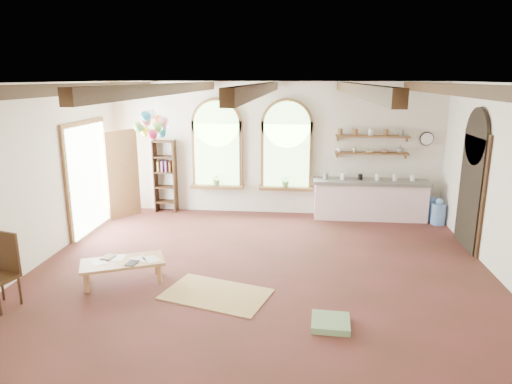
# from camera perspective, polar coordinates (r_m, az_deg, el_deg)

# --- Properties ---
(floor) EXTENTS (8.00, 8.00, 0.00)m
(floor) POSITION_cam_1_polar(r_m,az_deg,el_deg) (8.19, 0.63, -9.50)
(floor) COLOR #5A2625
(floor) RESTS_ON ground
(ceiling_beams) EXTENTS (6.20, 6.80, 0.18)m
(ceiling_beams) POSITION_cam_1_polar(r_m,az_deg,el_deg) (7.50, 0.69, 12.75)
(ceiling_beams) COLOR #3A2312
(ceiling_beams) RESTS_ON ceiling
(window_left) EXTENTS (1.30, 0.28, 2.20)m
(window_left) POSITION_cam_1_polar(r_m,az_deg,el_deg) (11.21, -4.90, 5.61)
(window_left) COLOR brown
(window_left) RESTS_ON floor
(window_right) EXTENTS (1.30, 0.28, 2.20)m
(window_right) POSITION_cam_1_polar(r_m,az_deg,el_deg) (11.03, 3.85, 5.48)
(window_right) COLOR brown
(window_right) RESTS_ON floor
(left_doorway) EXTENTS (0.10, 1.90, 2.50)m
(left_doorway) POSITION_cam_1_polar(r_m,az_deg,el_deg) (10.58, -20.23, 1.62)
(left_doorway) COLOR brown
(left_doorway) RESTS_ON floor
(right_doorway) EXTENTS (0.10, 1.30, 2.40)m
(right_doorway) POSITION_cam_1_polar(r_m,az_deg,el_deg) (9.79, 25.21, -0.11)
(right_doorway) COLOR black
(right_doorway) RESTS_ON floor
(kitchen_counter) EXTENTS (2.68, 0.62, 0.94)m
(kitchen_counter) POSITION_cam_1_polar(r_m,az_deg,el_deg) (11.15, 14.03, -0.89)
(kitchen_counter) COLOR #F9D3DA
(kitchen_counter) RESTS_ON floor
(wall_shelf_lower) EXTENTS (1.70, 0.24, 0.04)m
(wall_shelf_lower) POSITION_cam_1_polar(r_m,az_deg,el_deg) (11.11, 14.24, 4.72)
(wall_shelf_lower) COLOR brown
(wall_shelf_lower) RESTS_ON wall_back
(wall_shelf_upper) EXTENTS (1.70, 0.24, 0.04)m
(wall_shelf_upper) POSITION_cam_1_polar(r_m,az_deg,el_deg) (11.05, 14.36, 6.76)
(wall_shelf_upper) COLOR brown
(wall_shelf_upper) RESTS_ON wall_back
(wall_clock) EXTENTS (0.32, 0.04, 0.32)m
(wall_clock) POSITION_cam_1_polar(r_m,az_deg,el_deg) (11.38, 20.57, 6.25)
(wall_clock) COLOR black
(wall_clock) RESTS_ON wall_back
(bookshelf) EXTENTS (0.53, 0.32, 1.80)m
(bookshelf) POSITION_cam_1_polar(r_m,az_deg,el_deg) (11.55, -11.28, 1.95)
(bookshelf) COLOR #3A2312
(bookshelf) RESTS_ON floor
(coffee_table) EXTENTS (1.44, 1.08, 0.37)m
(coffee_table) POSITION_cam_1_polar(r_m,az_deg,el_deg) (7.84, -16.33, -8.56)
(coffee_table) COLOR #AB714E
(coffee_table) RESTS_ON floor
(side_chair) EXTENTS (0.54, 0.54, 1.11)m
(side_chair) POSITION_cam_1_polar(r_m,az_deg,el_deg) (7.74, -29.23, -10.28)
(side_chair) COLOR #3A2312
(side_chair) RESTS_ON floor
(floor_mat) EXTENTS (1.80, 1.39, 0.02)m
(floor_mat) POSITION_cam_1_polar(r_m,az_deg,el_deg) (7.29, -4.99, -12.60)
(floor_mat) COLOR tan
(floor_mat) RESTS_ON floor
(floor_cushion) EXTENTS (0.54, 0.54, 0.09)m
(floor_cushion) POSITION_cam_1_polar(r_m,az_deg,el_deg) (6.52, 9.30, -15.82)
(floor_cushion) COLOR #6F9365
(floor_cushion) RESTS_ON floor
(water_jug_a) EXTENTS (0.30, 0.30, 0.58)m
(water_jug_a) POSITION_cam_1_polar(r_m,az_deg,el_deg) (11.51, 21.13, -2.12)
(water_jug_a) COLOR #5C87C5
(water_jug_a) RESTS_ON floor
(water_jug_b) EXTENTS (0.32, 0.32, 0.62)m
(water_jug_b) POSITION_cam_1_polar(r_m,az_deg,el_deg) (11.26, 21.85, -2.45)
(water_jug_b) COLOR #5C87C5
(water_jug_b) RESTS_ON floor
(balloon_cluster) EXTENTS (0.74, 0.81, 1.14)m
(balloon_cluster) POSITION_cam_1_polar(r_m,az_deg,el_deg) (9.75, -12.74, 8.21)
(balloon_cluster) COLOR silver
(balloon_cluster) RESTS_ON floor
(table_book) EXTENTS (0.22, 0.28, 0.02)m
(table_book) POSITION_cam_1_polar(r_m,az_deg,el_deg) (8.08, -18.53, -7.65)
(table_book) COLOR olive
(table_book) RESTS_ON coffee_table
(tablet) EXTENTS (0.19, 0.26, 0.01)m
(tablet) POSITION_cam_1_polar(r_m,az_deg,el_deg) (7.69, -15.22, -8.56)
(tablet) COLOR black
(tablet) RESTS_ON coffee_table
(potted_plant_left) EXTENTS (0.27, 0.23, 0.30)m
(potted_plant_left) POSITION_cam_1_polar(r_m,az_deg,el_deg) (11.25, -4.92, 1.59)
(potted_plant_left) COLOR #598C4C
(potted_plant_left) RESTS_ON window_left
(potted_plant_right) EXTENTS (0.27, 0.23, 0.30)m
(potted_plant_right) POSITION_cam_1_polar(r_m,az_deg,el_deg) (11.07, 3.76, 1.39)
(potted_plant_right) COLOR #598C4C
(potted_plant_right) RESTS_ON window_right
(shelf_cup_a) EXTENTS (0.12, 0.10, 0.10)m
(shelf_cup_a) POSITION_cam_1_polar(r_m,az_deg,el_deg) (11.01, 10.38, 5.20)
(shelf_cup_a) COLOR white
(shelf_cup_a) RESTS_ON wall_shelf_lower
(shelf_cup_b) EXTENTS (0.10, 0.10, 0.09)m
(shelf_cup_b) POSITION_cam_1_polar(r_m,az_deg,el_deg) (11.04, 12.20, 5.13)
(shelf_cup_b) COLOR beige
(shelf_cup_b) RESTS_ON wall_shelf_lower
(shelf_bowl_a) EXTENTS (0.22, 0.22, 0.05)m
(shelf_bowl_a) POSITION_cam_1_polar(r_m,az_deg,el_deg) (11.09, 13.99, 4.96)
(shelf_bowl_a) COLOR beige
(shelf_bowl_a) RESTS_ON wall_shelf_lower
(shelf_bowl_b) EXTENTS (0.20, 0.20, 0.06)m
(shelf_bowl_b) POSITION_cam_1_polar(r_m,az_deg,el_deg) (11.15, 15.78, 4.91)
(shelf_bowl_b) COLOR #8C664C
(shelf_bowl_b) RESTS_ON wall_shelf_lower
(shelf_vase) EXTENTS (0.18, 0.18, 0.19)m
(shelf_vase) POSITION_cam_1_polar(r_m,az_deg,el_deg) (11.20, 17.57, 5.17)
(shelf_vase) COLOR slate
(shelf_vase) RESTS_ON wall_shelf_lower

